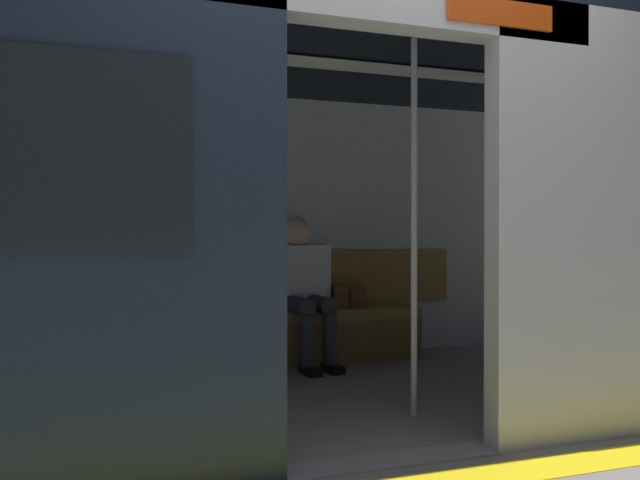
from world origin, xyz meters
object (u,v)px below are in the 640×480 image
at_px(grab_pole_door, 264,226).
at_px(grab_pole_far, 414,227).
at_px(train_car, 294,156).
at_px(handbag, 347,296).
at_px(bench_seat, 262,324).
at_px(book, 247,309).
at_px(person_seated, 302,281).

relative_size(grab_pole_door, grab_pole_far, 1.00).
height_order(train_car, handbag, train_car).
relative_size(handbag, grab_pole_door, 0.12).
distance_m(bench_seat, grab_pole_door, 1.95).
bearing_deg(train_car, bench_seat, -93.89).
distance_m(book, grab_pole_door, 1.91).
height_order(bench_seat, grab_pole_far, grab_pole_far).
xyz_separation_m(bench_seat, person_seated, (-0.30, 0.05, 0.32)).
xyz_separation_m(train_car, grab_pole_far, (-0.52, 0.58, -0.44)).
distance_m(bench_seat, book, 0.16).
distance_m(train_car, bench_seat, 1.56).
xyz_separation_m(person_seated, book, (0.42, -0.08, -0.21)).
relative_size(handbag, book, 1.18).
distance_m(person_seated, grab_pole_door, 1.90).
bearing_deg(grab_pole_door, grab_pole_far, -171.81).
bearing_deg(book, grab_pole_far, 109.87).
distance_m(book, grab_pole_far, 1.85).
bearing_deg(train_car, person_seated, -110.73).
relative_size(book, grab_pole_far, 0.10).
height_order(grab_pole_door, grab_pole_far, same).
height_order(bench_seat, person_seated, person_seated).
bearing_deg(book, bench_seat, 165.94).
height_order(bench_seat, handbag, handbag).
distance_m(handbag, grab_pole_far, 1.75).
height_order(bench_seat, grab_pole_door, grab_pole_door).
bearing_deg(book, handbag, -179.68).
distance_m(handbag, book, 0.83).
bearing_deg(grab_pole_far, bench_seat, -74.45).
relative_size(train_car, handbag, 24.62).
bearing_deg(train_car, grab_pole_far, 131.84).
bearing_deg(book, train_car, 93.32).
xyz_separation_m(book, grab_pole_far, (-0.56, 1.65, 0.61)).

